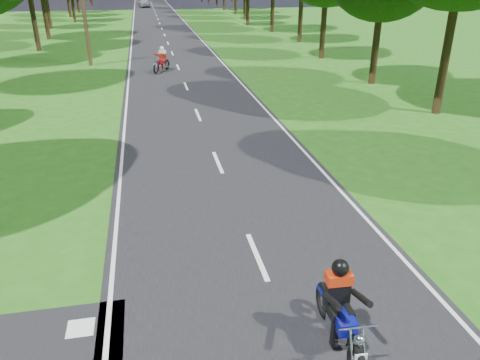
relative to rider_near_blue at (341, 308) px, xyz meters
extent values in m
plane|color=#1D5613|center=(-0.74, 1.08, -0.86)|extent=(160.00, 160.00, 0.00)
cube|color=black|center=(-0.74, 51.08, -0.85)|extent=(7.00, 140.00, 0.02)
cube|color=silver|center=(-0.74, 3.08, -0.83)|extent=(0.12, 2.00, 0.01)
cube|color=silver|center=(-0.74, 9.08, -0.83)|extent=(0.12, 2.00, 0.01)
cube|color=silver|center=(-0.74, 15.08, -0.83)|extent=(0.12, 2.00, 0.01)
cube|color=silver|center=(-0.74, 21.08, -0.83)|extent=(0.12, 2.00, 0.01)
cube|color=silver|center=(-0.74, 27.08, -0.83)|extent=(0.12, 2.00, 0.01)
cube|color=silver|center=(-0.74, 33.08, -0.83)|extent=(0.12, 2.00, 0.01)
cube|color=silver|center=(-0.74, 39.08, -0.83)|extent=(0.12, 2.00, 0.01)
cube|color=silver|center=(-0.74, 45.08, -0.83)|extent=(0.12, 2.00, 0.01)
cube|color=silver|center=(-0.74, 51.08, -0.83)|extent=(0.12, 2.00, 0.01)
cube|color=silver|center=(-0.74, 57.08, -0.83)|extent=(0.12, 2.00, 0.01)
cube|color=silver|center=(-0.74, 63.08, -0.83)|extent=(0.12, 2.00, 0.01)
cube|color=silver|center=(-0.74, 69.08, -0.83)|extent=(0.12, 2.00, 0.01)
cube|color=silver|center=(-0.74, 75.08, -0.83)|extent=(0.12, 2.00, 0.01)
cube|color=silver|center=(-0.74, 81.08, -0.83)|extent=(0.12, 2.00, 0.01)
cube|color=silver|center=(-0.74, 87.08, -0.83)|extent=(0.12, 2.00, 0.01)
cube|color=silver|center=(-0.74, 93.08, -0.83)|extent=(0.12, 2.00, 0.01)
cube|color=silver|center=(-0.74, 99.08, -0.83)|extent=(0.12, 2.00, 0.01)
cube|color=silver|center=(-0.74, 105.08, -0.83)|extent=(0.12, 2.00, 0.01)
cube|color=silver|center=(-0.74, 111.08, -0.83)|extent=(0.12, 2.00, 0.01)
cube|color=silver|center=(-4.04, 51.08, -0.83)|extent=(0.10, 140.00, 0.01)
cube|color=silver|center=(2.56, 51.08, -0.83)|extent=(0.10, 140.00, 0.01)
cube|color=silver|center=(-4.54, 1.38, -0.83)|extent=(0.50, 0.50, 0.01)
cylinder|color=black|center=(-11.57, 36.68, 1.30)|extent=(0.40, 0.40, 4.32)
cylinder|color=black|center=(-12.00, 44.17, 1.34)|extent=(0.40, 0.40, 4.40)
cylinder|color=black|center=(-13.35, 53.86, 0.74)|extent=(0.40, 0.40, 3.20)
cylinder|color=black|center=(-11.49, 61.23, 0.75)|extent=(0.40, 0.40, 3.22)
cylinder|color=black|center=(-13.04, 68.99, 0.95)|extent=(0.40, 0.40, 3.61)
cylinder|color=black|center=(-12.68, 76.82, 0.48)|extent=(0.40, 0.40, 2.67)
cylinder|color=black|center=(10.32, 13.28, 1.42)|extent=(0.40, 0.40, 4.56)
cylinder|color=black|center=(10.18, 19.77, 0.89)|extent=(0.40, 0.40, 3.49)
cylinder|color=black|center=(10.32, 28.66, 0.99)|extent=(0.40, 0.40, 3.69)
cylinder|color=black|center=(11.43, 37.49, 1.01)|extent=(0.40, 0.40, 3.74)
cylinder|color=black|center=(10.97, 45.80, 1.46)|extent=(0.40, 0.40, 4.64)
cylinder|color=black|center=(9.81, 53.00, 0.60)|extent=(0.40, 0.40, 2.91)
cylinder|color=black|center=(11.02, 60.47, 1.08)|extent=(0.40, 0.40, 3.88)
cylinder|color=black|center=(11.35, 68.95, 1.23)|extent=(0.40, 0.40, 4.18)
cylinder|color=#382616|center=(-6.74, 29.08, 3.14)|extent=(0.26, 0.26, 8.00)
imported|color=#B2B5BA|center=(-2.28, 86.87, -0.08)|extent=(2.12, 4.58, 1.52)
camera|label=1|loc=(-2.96, -5.92, 5.27)|focal=35.00mm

